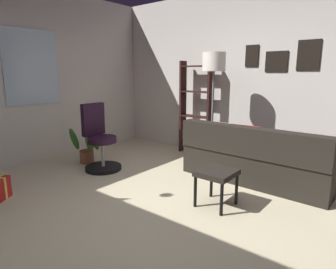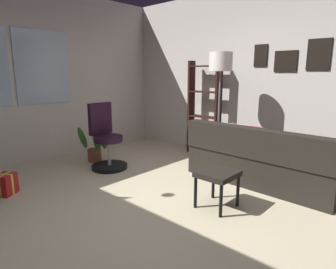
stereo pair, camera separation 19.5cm
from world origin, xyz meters
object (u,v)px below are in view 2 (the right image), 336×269
(office_chair, at_px, (106,143))
(floor_lamp, at_px, (220,71))
(gift_box_red, at_px, (6,184))
(potted_plant, at_px, (96,144))
(couch, at_px, (275,161))
(bookshelf, at_px, (204,115))
(footstool, at_px, (217,177))

(office_chair, height_order, floor_lamp, floor_lamp)
(gift_box_red, xyz_separation_m, potted_plant, (1.57, 0.37, 0.17))
(couch, height_order, bookshelf, bookshelf)
(bookshelf, height_order, potted_plant, bookshelf)
(couch, xyz_separation_m, gift_box_red, (-2.72, 2.27, -0.15))
(office_chair, relative_size, potted_plant, 1.59)
(office_chair, distance_m, floor_lamp, 2.09)
(couch, height_order, floor_lamp, floor_lamp)
(couch, relative_size, potted_plant, 3.17)
(couch, xyz_separation_m, bookshelf, (0.47, 1.56, 0.45))
(footstool, height_order, potted_plant, potted_plant)
(couch, relative_size, floor_lamp, 1.15)
(footstool, bearing_deg, potted_plant, 88.07)
(gift_box_red, bearing_deg, office_chair, -2.61)
(floor_lamp, distance_m, potted_plant, 2.39)
(couch, xyz_separation_m, footstool, (-1.24, 0.14, 0.08))
(footstool, relative_size, potted_plant, 0.65)
(couch, distance_m, gift_box_red, 3.55)
(couch, distance_m, bookshelf, 1.69)
(gift_box_red, bearing_deg, bookshelf, -12.53)
(floor_lamp, bearing_deg, gift_box_red, 153.75)
(couch, height_order, footstool, couch)
(office_chair, xyz_separation_m, potted_plant, (0.09, 0.44, -0.11))
(floor_lamp, height_order, potted_plant, floor_lamp)
(footstool, height_order, gift_box_red, footstool)
(couch, bearing_deg, potted_plant, 113.62)
(couch, distance_m, footstool, 1.25)
(bookshelf, bearing_deg, office_chair, 159.44)
(footstool, bearing_deg, gift_box_red, 124.92)
(gift_box_red, relative_size, floor_lamp, 0.17)
(footstool, xyz_separation_m, floor_lamp, (1.23, 0.79, 1.17))
(office_chair, bearing_deg, bookshelf, -20.56)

